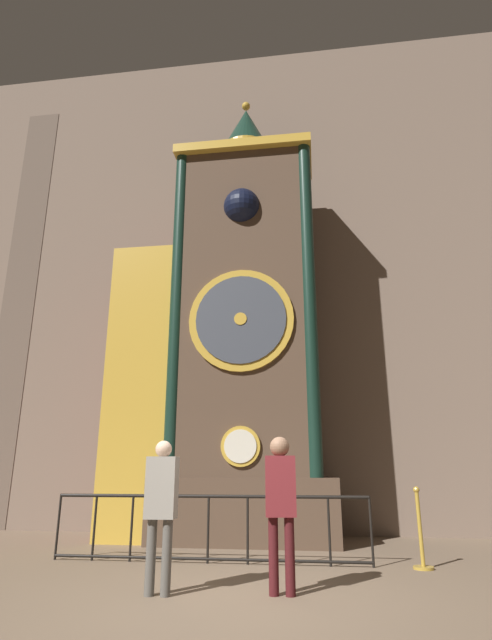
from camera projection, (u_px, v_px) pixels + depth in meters
ground_plane at (232, 604)px, 5.06m from camera, size 28.00×28.00×0.00m
cathedral_back_wall at (269, 263)px, 12.41m from camera, size 24.00×0.32×12.50m
clock_tower at (226, 334)px, 10.51m from camera, size 4.57×1.83×9.90m
railing_fence at (208, 524)px, 7.41m from camera, size 4.77×0.05×0.95m
visitor_near at (161, 500)px, 5.65m from camera, size 0.35×0.23×1.63m
visitor_far at (281, 496)px, 5.67m from camera, size 0.36×0.26×1.68m
stanchion_post at (421, 541)px, 6.94m from camera, size 0.28×0.28×1.08m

